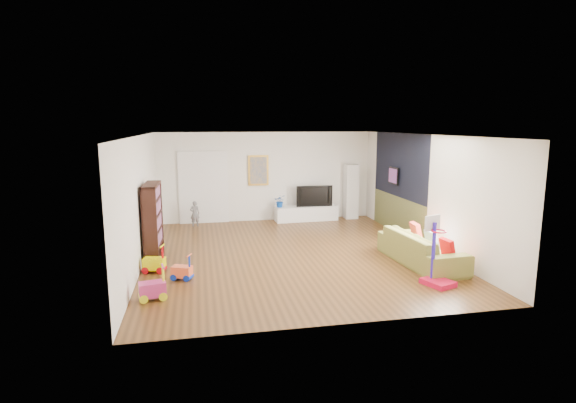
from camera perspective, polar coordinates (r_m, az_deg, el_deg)
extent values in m
cube|color=brown|center=(10.37, 0.44, -6.65)|extent=(6.50, 7.50, 0.00)
cube|color=white|center=(9.95, 0.46, 8.44)|extent=(6.50, 7.50, 0.00)
cube|color=silver|center=(13.73, -2.76, 3.18)|extent=(6.50, 0.00, 2.70)
cube|color=silver|center=(6.52, 7.23, -4.41)|extent=(6.50, 0.00, 2.70)
cube|color=silver|center=(9.94, -18.22, 0.11)|extent=(0.00, 7.50, 2.70)
cube|color=silver|center=(11.19, 16.97, 1.23)|extent=(0.00, 7.50, 2.70)
cube|color=black|center=(12.37, 13.96, 4.49)|extent=(0.01, 3.20, 1.70)
cube|color=brown|center=(12.56, 13.71, -1.66)|extent=(0.01, 3.20, 1.00)
cube|color=white|center=(13.58, -10.68, 1.66)|extent=(1.45, 0.06, 2.10)
cube|color=gold|center=(13.63, -3.78, 3.96)|extent=(0.62, 0.06, 0.92)
cube|color=#7F3F8C|center=(12.55, 13.25, 3.21)|extent=(0.04, 0.56, 0.46)
cube|color=white|center=(13.81, 2.33, -1.51)|extent=(1.93, 0.56, 0.45)
cube|color=silver|center=(14.19, 8.00, 1.27)|extent=(0.40, 0.40, 1.70)
cube|color=black|center=(10.12, -16.78, -2.56)|extent=(0.33, 1.16, 1.69)
imported|color=olive|center=(9.99, 16.55, -5.71)|extent=(1.05, 2.36, 0.67)
cube|color=red|center=(8.70, 18.72, -6.01)|extent=(0.60, 0.66, 1.29)
cube|color=#D9D300|center=(9.43, -16.66, -6.99)|extent=(0.47, 0.35, 0.56)
cube|color=#F35C32|center=(8.88, -13.35, -8.10)|extent=(0.43, 0.36, 0.50)
cube|color=#CD3480|center=(8.02, -16.87, -9.93)|extent=(0.48, 0.35, 0.58)
imported|color=slate|center=(13.27, -11.75, -1.53)|extent=(0.27, 0.18, 0.75)
imported|color=black|center=(13.80, 3.27, 0.77)|extent=(1.12, 0.17, 0.64)
imported|color=#0B3F9C|center=(13.57, -1.00, 0.07)|extent=(0.39, 0.35, 0.38)
cube|color=#B6090C|center=(9.45, 19.58, -5.54)|extent=(0.13, 0.36, 0.35)
cube|color=white|center=(10.08, 17.72, -4.48)|extent=(0.12, 0.35, 0.35)
cube|color=#C0382C|center=(10.62, 15.95, -3.68)|extent=(0.14, 0.41, 0.40)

